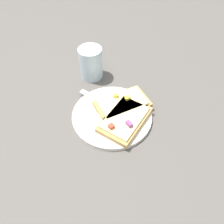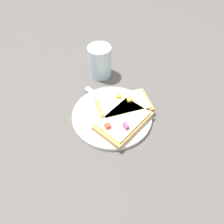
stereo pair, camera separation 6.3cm
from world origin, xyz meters
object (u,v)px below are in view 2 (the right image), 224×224
at_px(pizza_slice_main, 123,120).
at_px(pizza_slice_corner, 124,105).
at_px(drinking_glass, 100,61).
at_px(knife, 106,102).
at_px(plate, 112,116).
at_px(fork, 105,121).

bearing_deg(pizza_slice_main, pizza_slice_corner, 38.28).
height_order(pizza_slice_corner, drinking_glass, drinking_glass).
bearing_deg(knife, plate, -25.62).
height_order(plate, pizza_slice_main, pizza_slice_main).
distance_m(fork, pizza_slice_main, 0.05).
distance_m(fork, knife, 0.07).
height_order(fork, knife, knife).
relative_size(fork, drinking_glass, 1.91).
relative_size(knife, drinking_glass, 1.95).
xyz_separation_m(fork, pizza_slice_main, (-0.03, 0.04, 0.01)).
bearing_deg(knife, pizza_slice_corner, 22.85).
relative_size(fork, knife, 0.98).
relative_size(fork, pizza_slice_corner, 1.13).
distance_m(fork, pizza_slice_corner, 0.08).
height_order(fork, drinking_glass, drinking_glass).
height_order(plate, knife, knife).
bearing_deg(knife, pizza_slice_main, -13.98).
bearing_deg(pizza_slice_corner, knife, -37.33).
xyz_separation_m(plate, drinking_glass, (-0.11, -0.16, 0.05)).
height_order(pizza_slice_main, pizza_slice_corner, pizza_slice_main).
bearing_deg(pizza_slice_main, drinking_glass, 59.42).
distance_m(knife, drinking_glass, 0.15).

